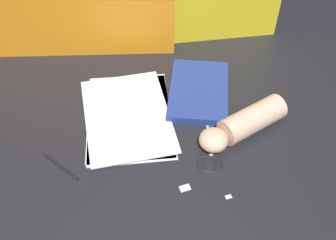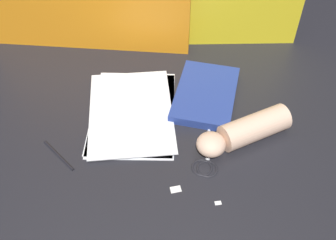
% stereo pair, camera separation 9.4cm
% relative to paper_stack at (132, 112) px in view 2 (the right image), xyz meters
% --- Properties ---
extents(ground_plane, '(6.00, 6.00, 0.00)m').
position_rel_paper_stack_xyz_m(ground_plane, '(0.02, -0.10, -0.00)').
color(ground_plane, black).
extents(paper_stack, '(0.27, 0.38, 0.01)m').
position_rel_paper_stack_xyz_m(paper_stack, '(0.00, 0.00, 0.00)').
color(paper_stack, white).
rests_on(paper_stack, ground_plane).
extents(book_closed, '(0.25, 0.31, 0.03)m').
position_rel_paper_stack_xyz_m(book_closed, '(0.22, 0.05, 0.01)').
color(book_closed, navy).
rests_on(book_closed, ground_plane).
extents(scissors, '(0.13, 0.18, 0.01)m').
position_rel_paper_stack_xyz_m(scissors, '(0.20, -0.19, -0.00)').
color(scissors, silver).
rests_on(scissors, ground_plane).
extents(hand_forearm, '(0.28, 0.17, 0.07)m').
position_rel_paper_stack_xyz_m(hand_forearm, '(0.30, -0.13, 0.03)').
color(hand_forearm, beige).
rests_on(hand_forearm, ground_plane).
extents(paper_scrap_near, '(0.02, 0.01, 0.00)m').
position_rel_paper_stack_xyz_m(paper_scrap_near, '(0.20, -0.32, -0.00)').
color(paper_scrap_near, white).
rests_on(paper_scrap_near, ground_plane).
extents(paper_scrap_mid, '(0.03, 0.02, 0.00)m').
position_rel_paper_stack_xyz_m(paper_scrap_mid, '(0.11, -0.28, -0.00)').
color(paper_scrap_mid, white).
rests_on(paper_scrap_mid, ground_plane).
extents(pen, '(0.09, 0.11, 0.01)m').
position_rel_paper_stack_xyz_m(pen, '(-0.20, -0.15, -0.00)').
color(pen, black).
rests_on(pen, ground_plane).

